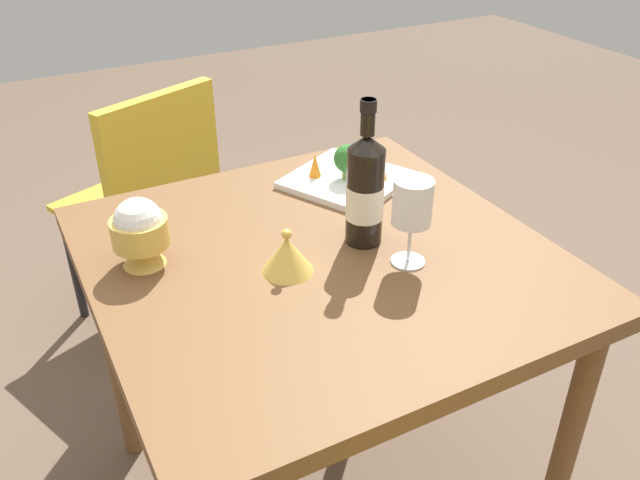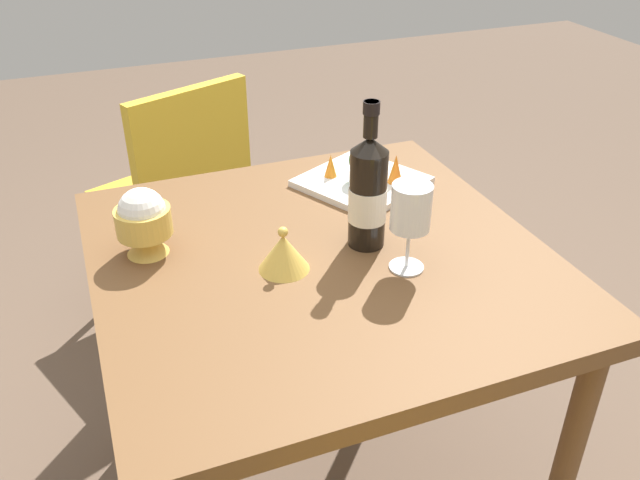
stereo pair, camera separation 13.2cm
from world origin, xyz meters
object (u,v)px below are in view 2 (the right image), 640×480
at_px(serving_plate, 362,182).
at_px(rice_bowl, 143,221).
at_px(carrot_garnish_right, 396,169).
at_px(wine_bottle, 368,193).
at_px(broccoli_floret, 363,161).
at_px(chair_near_window, 183,181).
at_px(carrot_garnish_left, 331,166).
at_px(wine_glass, 411,210).
at_px(rice_bowl_lid, 284,252).

bearing_deg(serving_plate, rice_bowl, -166.93).
bearing_deg(carrot_garnish_right, rice_bowl, -172.57).
relative_size(wine_bottle, broccoli_floret, 3.55).
distance_m(chair_near_window, serving_plate, 0.75).
distance_m(carrot_garnish_left, carrot_garnish_right, 0.16).
distance_m(wine_glass, serving_plate, 0.38).
height_order(wine_glass, serving_plate, wine_glass).
height_order(rice_bowl_lid, serving_plate, rice_bowl_lid).
bearing_deg(serving_plate, broccoli_floret, -105.53).
bearing_deg(rice_bowl_lid, serving_plate, 43.70).
relative_size(chair_near_window, wine_glass, 4.75).
distance_m(chair_near_window, carrot_garnish_left, 0.70).
distance_m(rice_bowl, serving_plate, 0.54).
xyz_separation_m(carrot_garnish_left, carrot_garnish_right, (0.13, -0.08, 0.01)).
relative_size(chair_near_window, rice_bowl_lid, 8.50).
height_order(chair_near_window, wine_glass, wine_glass).
bearing_deg(broccoli_floret, wine_bottle, -112.42).
xyz_separation_m(wine_glass, broccoli_floret, (0.06, 0.35, -0.06)).
xyz_separation_m(serving_plate, broccoli_floret, (-0.00, -0.01, 0.06)).
xyz_separation_m(wine_bottle, carrot_garnish_left, (0.04, 0.29, -0.07)).
bearing_deg(rice_bowl, rice_bowl_lid, -33.03).
distance_m(wine_glass, broccoli_floret, 0.36).
distance_m(rice_bowl_lid, carrot_garnish_right, 0.42).
distance_m(rice_bowl_lid, broccoli_floret, 0.39).
xyz_separation_m(rice_bowl_lid, carrot_garnish_right, (0.35, 0.23, 0.01)).
distance_m(rice_bowl, broccoli_floret, 0.54).
bearing_deg(carrot_garnish_left, wine_bottle, -97.28).
bearing_deg(wine_glass, chair_near_window, 104.99).
height_order(serving_plate, broccoli_floret, broccoli_floret).
xyz_separation_m(rice_bowl_lid, broccoli_floret, (0.29, 0.27, 0.03)).
height_order(broccoli_floret, carrot_garnish_right, broccoli_floret).
relative_size(chair_near_window, rice_bowl, 6.00).
distance_m(wine_glass, carrot_garnish_left, 0.41).
bearing_deg(broccoli_floret, carrot_garnish_left, 142.96).
bearing_deg(rice_bowl, wine_glass, -27.23).
distance_m(chair_near_window, carrot_garnish_right, 0.83).
distance_m(rice_bowl, rice_bowl_lid, 0.28).
xyz_separation_m(chair_near_window, carrot_garnish_left, (0.27, -0.59, 0.27)).
relative_size(rice_bowl, carrot_garnish_left, 2.52).
bearing_deg(chair_near_window, broccoli_floret, -85.13).
xyz_separation_m(rice_bowl, serving_plate, (0.53, 0.12, -0.07)).
relative_size(wine_glass, carrot_garnish_right, 2.57).
bearing_deg(chair_near_window, carrot_garnish_left, -88.15).
relative_size(rice_bowl, carrot_garnish_right, 2.04).
xyz_separation_m(wine_bottle, wine_glass, (0.04, -0.11, 0.01)).
bearing_deg(wine_glass, rice_bowl_lid, 159.68).
distance_m(chair_near_window, wine_glass, 1.09).
bearing_deg(carrot_garnish_left, chair_near_window, 114.22).
bearing_deg(serving_plate, carrot_garnish_left, 148.39).
bearing_deg(carrot_garnish_right, carrot_garnish_left, 146.82).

